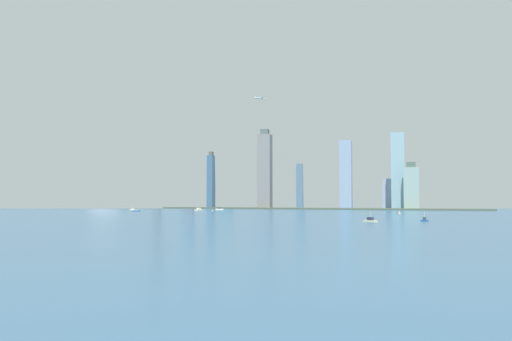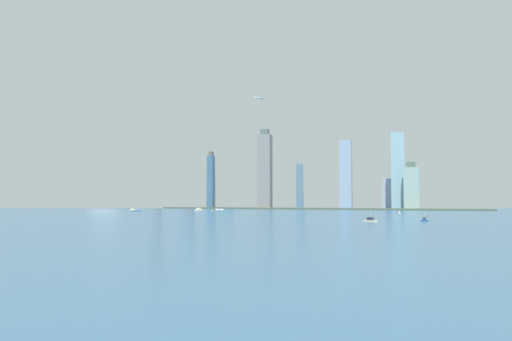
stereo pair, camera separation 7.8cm
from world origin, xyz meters
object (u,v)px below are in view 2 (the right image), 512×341
skyscraper_7 (226,194)px  channel_buoy_0 (212,210)px  skyscraper_1 (346,175)px  boat_1 (399,213)px  boat_0 (132,210)px  boat_4 (220,209)px  skyscraper_2 (389,193)px  channel_buoy_1 (366,215)px  skyscraper_3 (189,197)px  stadium_dome (106,203)px  boat_5 (136,211)px  skyscraper_4 (301,186)px  boat_2 (199,210)px  skyscraper_6 (411,188)px  observation_tower (158,142)px  skyscraper_9 (398,171)px  skyscraper_0 (265,171)px  skyscraper_8 (211,181)px  boat_3 (424,220)px  boat_6 (370,220)px  airplane (261,98)px

skyscraper_7 → channel_buoy_0: skyscraper_7 is taller
skyscraper_1 → boat_1: (102.07, -262.33, -65.79)m
skyscraper_1 → boat_0: bearing=-146.8°
skyscraper_1 → boat_4: bearing=-144.1°
skyscraper_2 → boat_1: (22.03, -320.52, -29.96)m
boat_1 → channel_buoy_1: boat_1 is taller
skyscraper_3 → boat_4: (112.51, -113.12, -20.86)m
stadium_dome → channel_buoy_0: (302.76, -152.65, -8.84)m
skyscraper_1 → boat_5: size_ratio=9.01×
skyscraper_4 → boat_2: bearing=-121.4°
skyscraper_4 → skyscraper_6: 218.88m
observation_tower → skyscraper_1: size_ratio=2.34×
stadium_dome → channel_buoy_1: bearing=-27.5°
skyscraper_7 → boat_1: bearing=-38.6°
skyscraper_6 → boat_5: 491.05m
skyscraper_4 → skyscraper_9: 193.43m
skyscraper_0 → observation_tower: bearing=174.2°
boat_0 → skyscraper_1: bearing=75.3°
skyscraper_1 → boat_2: 314.40m
boat_2 → skyscraper_1: bearing=153.1°
boat_0 → channel_buoy_1: boat_0 is taller
boat_2 → skyscraper_7: bearing=-151.1°
skyscraper_4 → skyscraper_6: size_ratio=1.04×
skyscraper_6 → skyscraper_7: (-384.44, 66.98, -11.39)m
boat_0 → skyscraper_4: bearing=84.5°
skyscraper_4 → skyscraper_8: bearing=-158.9°
boat_2 → boat_3: (352.22, -260.87, -0.30)m
skyscraper_1 → channel_buoy_0: 302.06m
boat_1 → stadium_dome: bearing=53.9°
skyscraper_0 → skyscraper_3: skyscraper_0 is taller
skyscraper_8 → channel_buoy_1: size_ratio=39.60×
skyscraper_0 → skyscraper_8: skyscraper_0 is taller
observation_tower → skyscraper_6: observation_tower is taller
skyscraper_3 → skyscraper_4: 234.01m
skyscraper_7 → boat_6: 628.82m
skyscraper_3 → boat_1: 479.43m
skyscraper_6 → skyscraper_9: bearing=128.8°
skyscraper_1 → boat_0: (-342.60, -224.61, -66.18)m
skyscraper_2 → skyscraper_7: 343.40m
skyscraper_1 → boat_0: 414.97m
observation_tower → boat_1: bearing=-25.1°
skyscraper_6 → skyscraper_9: size_ratio=0.60×
skyscraper_2 → skyscraper_8: 362.75m
skyscraper_2 → observation_tower: bearing=-169.7°
skyscraper_7 → boat_2: 243.50m
skyscraper_4 → observation_tower: bearing=-173.8°
skyscraper_4 → airplane: size_ratio=3.31×
skyscraper_2 → channel_buoy_0: size_ratio=26.39×
skyscraper_4 → boat_1: skyscraper_4 is taller
skyscraper_6 → skyscraper_7: 390.40m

